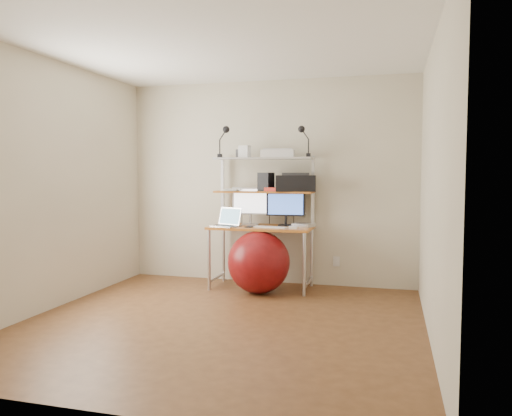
{
  "coord_description": "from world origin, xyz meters",
  "views": [
    {
      "loc": [
        1.48,
        -4.22,
        1.36
      ],
      "look_at": [
        0.01,
        1.15,
        0.97
      ],
      "focal_mm": 35.0,
      "sensor_mm": 36.0,
      "label": 1
    }
  ],
  "objects_px": {
    "monitor_silver": "(250,203)",
    "laptop": "(228,222)",
    "exercise_ball": "(259,262)",
    "printer": "(295,183)",
    "monitor_black": "(286,206)"
  },
  "relations": [
    {
      "from": "monitor_black",
      "to": "exercise_ball",
      "type": "xyz_separation_m",
      "value": [
        -0.23,
        -0.38,
        -0.62
      ]
    },
    {
      "from": "monitor_silver",
      "to": "monitor_black",
      "type": "distance_m",
      "value": 0.43
    },
    {
      "from": "monitor_silver",
      "to": "exercise_ball",
      "type": "xyz_separation_m",
      "value": [
        0.2,
        -0.35,
        -0.65
      ]
    },
    {
      "from": "monitor_silver",
      "to": "laptop",
      "type": "xyz_separation_m",
      "value": [
        -0.21,
        -0.22,
        -0.21
      ]
    },
    {
      "from": "monitor_black",
      "to": "laptop",
      "type": "height_order",
      "value": "monitor_black"
    },
    {
      "from": "laptop",
      "to": "printer",
      "type": "relative_size",
      "value": 0.75
    },
    {
      "from": "monitor_black",
      "to": "printer",
      "type": "height_order",
      "value": "printer"
    },
    {
      "from": "monitor_black",
      "to": "monitor_silver",
      "type": "bearing_deg",
      "value": 178.83
    },
    {
      "from": "monitor_black",
      "to": "printer",
      "type": "relative_size",
      "value": 0.9
    },
    {
      "from": "monitor_silver",
      "to": "printer",
      "type": "distance_m",
      "value": 0.6
    },
    {
      "from": "laptop",
      "to": "printer",
      "type": "height_order",
      "value": "printer"
    },
    {
      "from": "laptop",
      "to": "exercise_ball",
      "type": "height_order",
      "value": "laptop"
    },
    {
      "from": "monitor_silver",
      "to": "printer",
      "type": "bearing_deg",
      "value": -3.8
    },
    {
      "from": "monitor_silver",
      "to": "laptop",
      "type": "relative_size",
      "value": 1.26
    },
    {
      "from": "laptop",
      "to": "exercise_ball",
      "type": "distance_m",
      "value": 0.61
    }
  ]
}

